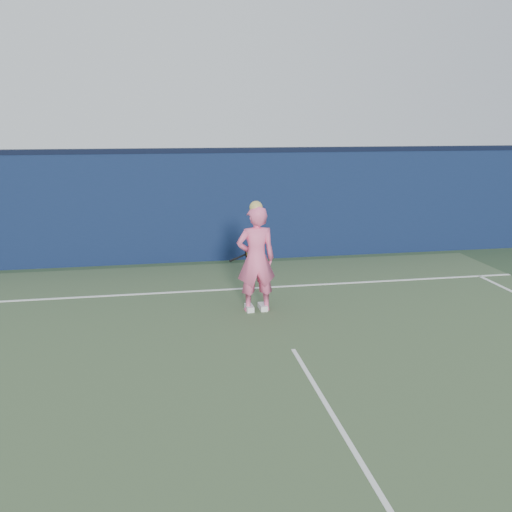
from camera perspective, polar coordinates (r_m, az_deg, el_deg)
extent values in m
plane|color=#2B4027|center=(7.03, 5.95, -13.07)|extent=(80.00, 80.00, 0.00)
cube|color=#475F3B|center=(5.42, 12.22, -22.35)|extent=(11.00, 16.00, 0.01)
cube|color=#0D1B3C|center=(12.78, -1.95, 5.25)|extent=(24.00, 0.40, 2.50)
cube|color=black|center=(12.65, -2.00, 11.08)|extent=(24.00, 0.42, 0.10)
imported|color=pink|center=(9.18, 0.00, -0.34)|extent=(0.69, 0.47, 1.83)
sphere|color=tan|center=(9.00, 0.00, 5.13)|extent=(0.22, 0.22, 0.22)
cube|color=white|center=(9.46, 0.71, -5.39)|extent=(0.13, 0.29, 0.10)
cube|color=white|center=(9.41, -0.72, -5.50)|extent=(0.13, 0.29, 0.10)
torus|color=black|center=(9.64, -0.48, 0.37)|extent=(0.29, 0.21, 0.31)
torus|color=gold|center=(9.64, -0.48, 0.37)|extent=(0.23, 0.17, 0.25)
cylinder|color=beige|center=(9.64, -0.48, 0.37)|extent=(0.22, 0.16, 0.25)
cylinder|color=black|center=(9.57, -1.75, -0.11)|extent=(0.27, 0.14, 0.10)
cylinder|color=black|center=(9.54, -2.48, -0.42)|extent=(0.13, 0.08, 0.07)
cube|color=white|center=(10.65, 0.03, -3.37)|extent=(11.00, 0.08, 0.01)
cube|color=white|center=(5.41, 12.23, -22.28)|extent=(0.06, 6.00, 0.01)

